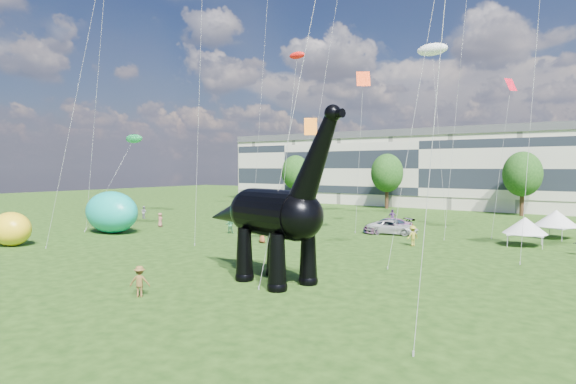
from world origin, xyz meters
The scene contains 16 objects.
ground centered at (0.00, 0.00, 0.00)m, with size 220.00×220.00×0.00m, color #16330C.
terrace_row centered at (-8.00, 62.00, 6.00)m, with size 78.00×11.00×12.00m, color beige.
tree_far_left centered at (-30.00, 53.00, 6.29)m, with size 5.20×5.20×9.44m.
tree_mid_left centered at (-12.00, 53.00, 6.29)m, with size 5.20×5.20×9.44m.
tree_mid_right centered at (8.00, 53.00, 6.29)m, with size 5.20×5.20×9.44m.
dinosaur_sculpture centered at (2.66, 2.76, 3.90)m, with size 12.61×5.05×10.32m.
car_silver centered at (-9.76, 20.37, 0.77)m, with size 1.82×4.52×1.54m, color silver.
car_grey centered at (-10.82, 24.07, 0.82)m, with size 1.75×5.01×1.65m, color slate.
car_white centered at (0.72, 25.59, 0.70)m, with size 2.31×5.01×1.39m, color silver.
car_dark centered at (-0.05, 26.13, 0.75)m, with size 2.11×5.19×1.51m, color #595960.
gazebo_near centered at (12.84, 25.40, 1.75)m, with size 4.11×4.11×2.49m.
gazebo_far centered at (14.46, 31.87, 1.91)m, with size 5.15×5.15×2.72m.
gazebo_left centered at (-19.66, 28.88, 1.76)m, with size 4.62×4.62×2.50m.
inflatable_teal centered at (-23.23, 9.79, 2.14)m, with size 6.85×4.28×4.28m, color #0EAA98.
inflatable_yellow centered at (-23.12, -0.10, 1.46)m, with size 3.80×2.92×2.92m, color yellow.
visitors centered at (-2.68, 17.76, 0.85)m, with size 52.16×41.96×1.84m.
Camera 1 is at (19.97, -19.77, 6.78)m, focal length 30.00 mm.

